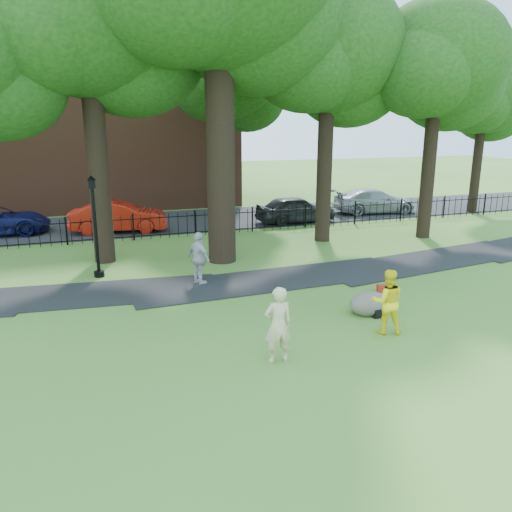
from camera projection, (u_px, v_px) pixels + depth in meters
name	position (u px, v px, depth m)	size (l,w,h in m)	color
ground	(290.00, 324.00, 13.92)	(120.00, 120.00, 0.00)	#446E26
footpath	(273.00, 280.00, 17.80)	(36.00, 2.60, 0.03)	black
street	(180.00, 221.00, 28.52)	(80.00, 7.00, 0.02)	black
iron_fence	(195.00, 224.00, 24.72)	(44.00, 0.04, 1.20)	black
brick_building	(94.00, 114.00, 33.00)	(18.00, 8.00, 12.00)	brown
tree_row	(222.00, 52.00, 19.66)	(26.82, 7.96, 12.42)	black
woman	(278.00, 325.00, 11.50)	(0.67, 0.44, 1.84)	beige
man	(387.00, 301.00, 13.12)	(0.85, 0.66, 1.75)	yellow
pedestrian	(199.00, 258.00, 17.13)	(1.08, 0.45, 1.85)	#ABACB0
boulder	(370.00, 302.00, 14.60)	(1.21, 0.91, 0.71)	#5D574D
lamppost	(95.00, 228.00, 17.76)	(0.36, 0.36, 3.68)	black
backpack	(379.00, 313.00, 14.36)	(0.35, 0.22, 0.26)	black
red_bag	(382.00, 288.00, 16.55)	(0.34, 0.22, 0.24)	maroon
red_sedan	(119.00, 217.00, 25.55)	(1.69, 4.84, 1.59)	#B51B0D
grey_car	(296.00, 209.00, 27.98)	(1.80, 4.47, 1.52)	black
silver_car	(374.00, 201.00, 30.99)	(2.09, 5.15, 1.49)	#95989D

